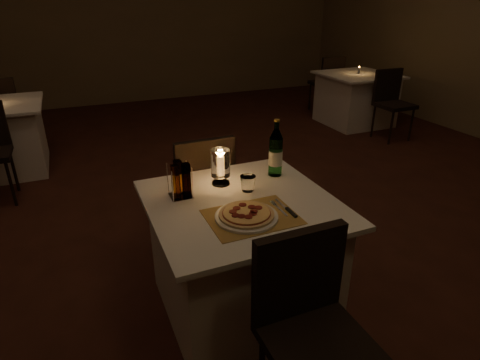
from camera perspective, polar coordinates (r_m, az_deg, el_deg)
name	(u,v)px	position (r m, az deg, el deg)	size (l,w,h in m)	color
floor	(238,240)	(3.23, -0.23, -8.54)	(8.00, 10.00, 0.02)	#431E15
wall_back	(123,13)	(7.58, -16.33, 21.78)	(8.00, 0.02, 3.00)	olive
main_table	(241,257)	(2.38, 0.19, -10.86)	(1.00, 1.00, 0.74)	white
chair_near	(309,315)	(1.79, 9.78, -18.39)	(0.42, 0.42, 0.90)	black
chair_far	(202,182)	(2.88, -5.43, -0.33)	(0.42, 0.42, 0.90)	black
placemat	(252,217)	(2.04, 1.70, -5.26)	(0.45, 0.34, 0.00)	#B3873E
plate	(246,216)	(2.02, 0.92, -5.21)	(0.32, 0.32, 0.01)	white
pizza	(246,214)	(2.02, 0.92, -4.81)	(0.28, 0.28, 0.02)	#D8B77F
fork	(278,207)	(2.13, 5.36, -3.87)	(0.02, 0.18, 0.00)	silver
knife	(289,211)	(2.10, 6.99, -4.33)	(0.02, 0.22, 0.01)	black
tumbler	(248,183)	(2.29, 1.12, -0.49)	(0.09, 0.09, 0.09)	white
water_bottle	(276,153)	(2.47, 5.09, 3.83)	(0.09, 0.09, 0.36)	#56A15D
hurricane_candle	(220,164)	(2.35, -2.80, 2.27)	(0.11, 0.11, 0.22)	white
cruet_caddy	(180,181)	(2.22, -8.49, -0.19)	(0.12, 0.12, 0.21)	white
neighbor_chair_lb	(1,107)	(5.69, -30.89, 8.92)	(0.42, 0.42, 0.90)	black
neighbor_table_right	(355,99)	(6.32, 16.09, 11.04)	(1.00, 1.00, 0.74)	white
neighbor_chair_ra	(391,97)	(5.76, 20.70, 10.96)	(0.42, 0.42, 0.90)	black
neighbor_chair_rb	(329,79)	(6.84, 12.51, 13.89)	(0.42, 0.42, 0.90)	black
neighbor_candle_right	(359,70)	(6.24, 16.54, 14.72)	(0.03, 0.03, 0.11)	white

